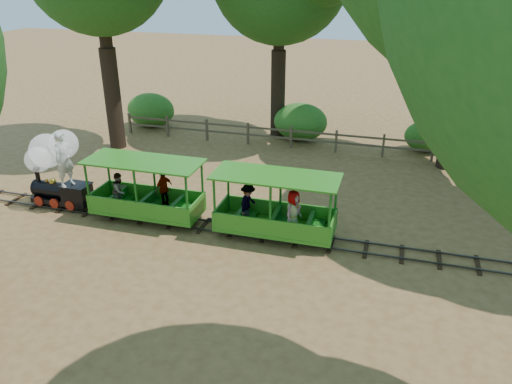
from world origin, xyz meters
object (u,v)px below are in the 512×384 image
(locomotive, at_px, (54,162))
(carriage_rear, at_px, (273,213))
(carriage_front, at_px, (145,196))
(fence, at_px, (313,138))

(locomotive, height_order, carriage_rear, locomotive)
(locomotive, distance_m, carriage_rear, 7.48)
(carriage_rear, bearing_deg, carriage_front, 179.31)
(locomotive, bearing_deg, carriage_front, -0.51)
(carriage_rear, bearing_deg, fence, 91.74)
(fence, bearing_deg, carriage_rear, -88.26)
(locomotive, height_order, fence, locomotive)
(carriage_rear, xyz_separation_m, fence, (-0.24, 8.03, -0.24))
(carriage_front, xyz_separation_m, fence, (3.96, 7.98, -0.22))
(carriage_front, height_order, carriage_rear, same)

